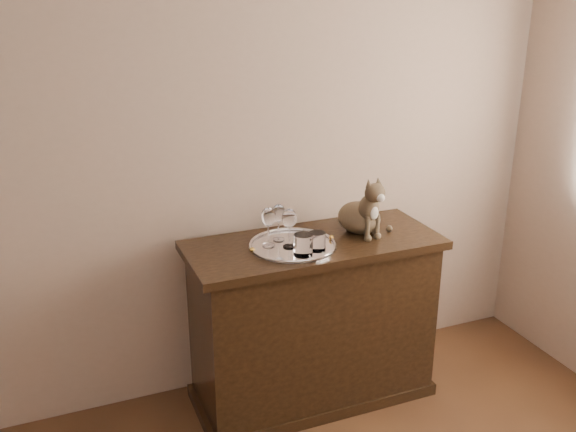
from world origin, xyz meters
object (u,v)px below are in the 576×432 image
at_px(sideboard, 313,321).
at_px(wine_glass_a, 268,227).
at_px(wine_glass_b, 279,222).
at_px(wine_glass_d, 289,228).
at_px(tumbler_b, 303,245).
at_px(tumbler_a, 317,241).
at_px(cat, 360,203).
at_px(tray, 293,246).

height_order(sideboard, wine_glass_a, wine_glass_a).
bearing_deg(wine_glass_b, sideboard, -21.05).
height_order(wine_glass_d, tumbler_b, wine_glass_d).
height_order(tumbler_a, cat, cat).
bearing_deg(sideboard, wine_glass_a, 176.78).
bearing_deg(wine_glass_b, tumbler_a, -57.37).
height_order(wine_glass_d, cat, cat).
xyz_separation_m(tumbler_a, tumbler_b, (-0.08, -0.03, 0.01)).
distance_m(sideboard, cat, 0.63).
bearing_deg(tumbler_b, tray, 90.13).
height_order(sideboard, tumbler_a, tumbler_a).
bearing_deg(cat, tumbler_b, -162.79).
bearing_deg(sideboard, cat, 5.75).
relative_size(tumbler_a, tumbler_b, 0.87).
relative_size(sideboard, wine_glass_a, 6.52).
relative_size(tumbler_b, cat, 0.32).
xyz_separation_m(tray, wine_glass_d, (-0.02, -0.01, 0.10)).
relative_size(tray, wine_glass_a, 2.17).
height_order(wine_glass_a, wine_glass_b, wine_glass_a).
relative_size(tray, cat, 1.35).
xyz_separation_m(tray, tumbler_a, (0.08, -0.09, 0.05)).
bearing_deg(tumbler_a, tray, 131.90).
relative_size(wine_glass_a, wine_glass_d, 1.00).
xyz_separation_m(sideboard, tumbler_a, (-0.04, -0.12, 0.48)).
distance_m(tray, wine_glass_b, 0.13).
bearing_deg(sideboard, wine_glass_d, -165.01).
height_order(wine_glass_a, tumbler_b, wine_glass_a).
distance_m(sideboard, tumbler_b, 0.52).
bearing_deg(tray, tumbler_a, -48.10).
height_order(wine_glass_a, wine_glass_d, same).
xyz_separation_m(wine_glass_b, tumbler_b, (0.03, -0.21, -0.04)).
relative_size(sideboard, wine_glass_b, 6.92).
relative_size(wine_glass_a, wine_glass_b, 1.06).
bearing_deg(cat, sideboard, 177.92).
height_order(tumbler_a, tumbler_b, tumbler_b).
bearing_deg(tray, cat, 8.51).
height_order(wine_glass_d, tumbler_a, wine_glass_d).
distance_m(sideboard, tray, 0.45).
xyz_separation_m(tray, cat, (0.37, 0.06, 0.14)).
xyz_separation_m(wine_glass_a, wine_glass_d, (0.08, -0.05, -0.00)).
distance_m(tumbler_a, tumbler_b, 0.08).
bearing_deg(tray, wine_glass_d, -160.16).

